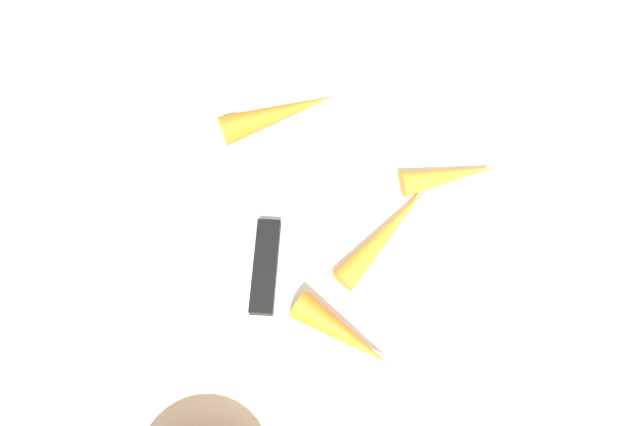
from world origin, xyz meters
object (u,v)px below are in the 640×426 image
object	(u,v)px
carrot_shortest	(450,176)
carrot_short	(342,333)
carrot_longest	(385,234)
carrot_long	(278,114)
cutting_board	(320,215)
knife	(267,253)

from	to	relation	value
carrot_shortest	carrot_short	size ratio (longest dim) A/B	1.00
carrot_longest	carrot_short	bearing A→B (deg)	-162.39
carrot_longest	carrot_short	size ratio (longest dim) A/B	1.30
carrot_long	carrot_shortest	bearing A→B (deg)	-41.19
cutting_board	knife	bearing A→B (deg)	159.14
cutting_board	carrot_shortest	distance (m)	0.13
knife	carrot_long	world-z (taller)	carrot_long
knife	carrot_longest	world-z (taller)	carrot_longest
knife	carrot_short	size ratio (longest dim) A/B	1.97
carrot_shortest	carrot_longest	xyz separation A→B (m)	(-0.08, 0.03, -0.00)
carrot_shortest	carrot_longest	size ratio (longest dim) A/B	0.77
knife	carrot_shortest	xyz separation A→B (m)	(0.15, -0.12, 0.01)
knife	carrot_short	distance (m)	0.10
carrot_shortest	carrot_long	xyz separation A→B (m)	(-0.02, 0.18, 0.00)
cutting_board	carrot_longest	distance (m)	0.07
cutting_board	carrot_longest	bearing A→B (deg)	-83.51
carrot_short	cutting_board	bearing A→B (deg)	133.21
knife	carrot_longest	xyz separation A→B (m)	(0.07, -0.09, 0.01)
knife	carrot_longest	bearing A→B (deg)	-77.84
carrot_shortest	carrot_longest	distance (m)	0.09
carrot_longest	cutting_board	bearing A→B (deg)	109.19
cutting_board	knife	distance (m)	0.07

